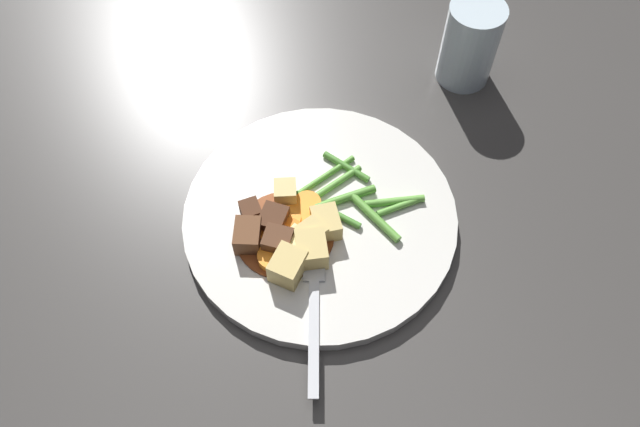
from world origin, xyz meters
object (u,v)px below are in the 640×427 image
Objects in this scene: carrot_slice_0 at (271,233)px; potato_chunk_2 at (311,249)px; potato_chunk_4 at (288,266)px; meat_chunk_2 at (278,242)px; carrot_slice_6 at (302,217)px; carrot_slice_1 at (289,257)px; meat_chunk_0 at (273,218)px; meat_chunk_1 at (248,236)px; carrot_slice_2 at (287,235)px; potato_chunk_1 at (323,224)px; meat_chunk_3 at (251,212)px; potato_chunk_3 at (310,235)px; water_glass at (470,44)px; potato_chunk_5 at (298,244)px; carrot_slice_3 at (273,258)px; fork at (314,302)px; carrot_slice_5 at (307,204)px; dinner_plate at (320,217)px; carrot_slice_4 at (286,219)px; potato_chunk_0 at (285,193)px.

potato_chunk_2 is (-0.03, 0.04, 0.01)m from carrot_slice_0.
potato_chunk_4 reaches higher than meat_chunk_2.
carrot_slice_6 is at bearing -119.90° from potato_chunk_4.
carrot_slice_1 is 0.89× the size of meat_chunk_0.
potato_chunk_4 is 1.02× the size of meat_chunk_1.
potato_chunk_2 reaches higher than carrot_slice_2.
potato_chunk_1 reaches higher than meat_chunk_3.
carrot_slice_0 is 0.02m from meat_chunk_0.
potato_chunk_3 is 0.29× the size of water_glass.
meat_chunk_0 is 1.06× the size of meat_chunk_2.
potato_chunk_3 is 1.00× the size of meat_chunk_0.
potato_chunk_2 is 0.06m from meat_chunk_0.
potato_chunk_1 is at bearing -155.84° from potato_chunk_5.
carrot_slice_0 is at bearing -47.68° from potato_chunk_5.
potato_chunk_5 is at bearing -170.72° from carrot_slice_3.
fork is at bearing 74.79° from potato_chunk_2.
potato_chunk_3 is at bearing 136.23° from meat_chunk_3.
meat_chunk_1 is at bearing -58.77° from carrot_slice_3.
potato_chunk_1 is 0.05m from meat_chunk_2.
carrot_slice_0 is 0.86× the size of potato_chunk_3.
meat_chunk_1 is 0.19× the size of fork.
meat_chunk_3 is (0.06, -0.01, 0.01)m from carrot_slice_5.
carrot_slice_4 is (0.04, -0.00, 0.01)m from dinner_plate.
potato_chunk_0 is 0.03m from meat_chunk_0.
potato_chunk_1 is (0.00, 0.02, 0.02)m from dinner_plate.
potato_chunk_4 is (-0.00, 0.05, 0.01)m from carrot_slice_0.
dinner_plate is 8.52× the size of potato_chunk_4.
meat_chunk_0 is at bearing -67.37° from potato_chunk_5.
potato_chunk_1 is 1.24× the size of potato_chunk_5.
carrot_slice_3 is at bearing 9.28° from potato_chunk_5.
meat_chunk_1 reaches higher than meat_chunk_0.
carrot_slice_6 is 0.03m from potato_chunk_3.
meat_chunk_3 is (0.01, -0.06, 0.00)m from carrot_slice_3.
meat_chunk_2 is at bearing 31.01° from water_glass.
carrot_slice_6 is 0.96× the size of potato_chunk_2.
dinner_plate is 0.03m from potato_chunk_1.
potato_chunk_3 is 0.04m from meat_chunk_0.
carrot_slice_1 is 0.02m from potato_chunk_2.
potato_chunk_1 is at bearing 80.34° from dinner_plate.
potato_chunk_2 is 0.03m from potato_chunk_4.
potato_chunk_0 reaches higher than dinner_plate.
meat_chunk_0 is (0.01, -0.00, 0.01)m from carrot_slice_4.
potato_chunk_3 is (0.01, 0.04, 0.01)m from carrot_slice_5.
carrot_slice_2 is 1.20× the size of carrot_slice_5.
meat_chunk_3 reaches higher than carrot_slice_2.
potato_chunk_0 reaches higher than carrot_slice_0.
carrot_slice_3 is at bearing 73.78° from meat_chunk_0.
potato_chunk_3 is 0.07m from meat_chunk_3.
potato_chunk_3 is at bearing 119.71° from carrot_slice_4.
potato_chunk_4 is 0.03m from potato_chunk_5.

